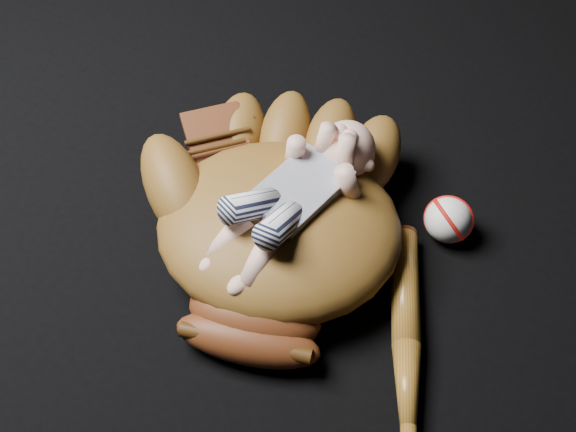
# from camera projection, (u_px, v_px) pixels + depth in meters

# --- Properties ---
(baseball_glove) EXTENTS (0.60, 0.65, 0.17)m
(baseball_glove) POSITION_uv_depth(u_px,v_px,m) (279.00, 219.00, 1.11)
(baseball_glove) COLOR #5C3A13
(baseball_glove) RESTS_ON ground
(newborn_baby) EXTENTS (0.22, 0.37, 0.14)m
(newborn_baby) POSITION_uv_depth(u_px,v_px,m) (288.00, 199.00, 1.07)
(newborn_baby) COLOR #EDB299
(newborn_baby) RESTS_ON baseball_glove
(baseball_bat) EXTENTS (0.23, 0.44, 0.04)m
(baseball_bat) POSITION_uv_depth(u_px,v_px,m) (407.00, 362.00, 1.03)
(baseball_bat) COLOR brown
(baseball_bat) RESTS_ON ground
(baseball) EXTENTS (0.10, 0.10, 0.08)m
(baseball) POSITION_uv_depth(u_px,v_px,m) (448.00, 220.00, 1.17)
(baseball) COLOR white
(baseball) RESTS_ON ground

